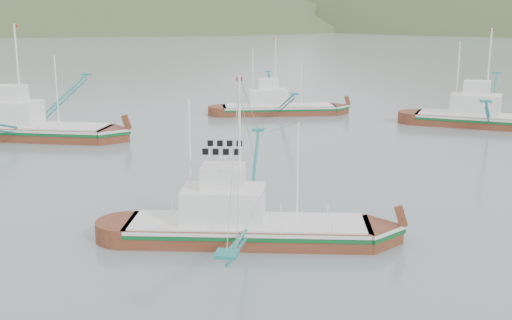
% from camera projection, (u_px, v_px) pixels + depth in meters
% --- Properties ---
extents(ground, '(1200.00, 1200.00, 0.00)m').
position_uv_depth(ground, '(237.00, 246.00, 33.26)').
color(ground, slate).
rests_on(ground, ground).
extents(main_boat, '(13.15, 23.19, 9.42)m').
position_uv_depth(main_boat, '(244.00, 215.00, 33.66)').
color(main_boat, '#592612').
rests_on(main_boat, ground).
extents(bg_boat_left, '(15.82, 28.59, 11.57)m').
position_uv_depth(bg_boat_left, '(25.00, 122.00, 60.61)').
color(bg_boat_left, '#592612').
rests_on(bg_boat_left, ground).
extents(bg_boat_right, '(15.46, 26.71, 10.96)m').
position_uv_depth(bg_boat_right, '(489.00, 109.00, 66.58)').
color(bg_boat_right, '#592612').
rests_on(bg_boat_right, ground).
extents(bg_boat_far, '(13.59, 23.35, 9.63)m').
position_uv_depth(bg_boat_far, '(278.00, 99.00, 74.76)').
color(bg_boat_far, '#592612').
rests_on(bg_boat_far, ground).
extents(headland_left, '(448.00, 308.00, 210.00)m').
position_uv_depth(headland_left, '(67.00, 29.00, 407.47)').
color(headland_left, '#394A26').
rests_on(headland_left, ground).
extents(ridge_distant, '(960.00, 400.00, 240.00)m').
position_uv_depth(ridge_distant, '(391.00, 24.00, 566.59)').
color(ridge_distant, slate).
rests_on(ridge_distant, ground).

